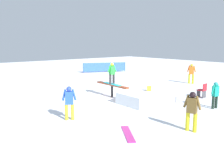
{
  "coord_description": "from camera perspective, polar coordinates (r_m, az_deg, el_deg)",
  "views": [
    {
      "loc": [
        -10.19,
        8.26,
        3.29
      ],
      "look_at": [
        0.0,
        0.0,
        1.41
      ],
      "focal_mm": 35.0,
      "sensor_mm": 36.0,
      "label": 1
    }
  ],
  "objects": [
    {
      "name": "main_rider_on_rail",
      "position": [
        13.25,
        0.0,
        0.15
      ],
      "size": [
        1.52,
        0.66,
        1.32
      ],
      "rotation": [
        0.0,
        0.0,
        -0.05
      ],
      "color": "#20B6C3",
      "rests_on": "rail_feature"
    },
    {
      "name": "safety_fence",
      "position": [
        24.94,
        -1.95,
        1.97
      ],
      "size": [
        2.07,
        4.55,
        1.1
      ],
      "rotation": [
        0.0,
        0.0,
        7.43
      ],
      "color": "blue",
      "rests_on": "ground"
    },
    {
      "name": "folding_chair",
      "position": [
        14.39,
        22.52,
        -3.98
      ],
      "size": [
        0.44,
        0.44,
        0.88
      ],
      "rotation": [
        0.0,
        0.0,
        1.57
      ],
      "color": "#3F3F44",
      "rests_on": "ground"
    },
    {
      "name": "loose_snowboard_magenta",
      "position": [
        8.27,
        4.19,
        -15.18
      ],
      "size": [
        1.4,
        1.03,
        0.02
      ],
      "primitive_type": "cube",
      "rotation": [
        0.0,
        0.0,
        2.57
      ],
      "color": "#CF3092",
      "rests_on": "ground"
    },
    {
      "name": "rail_feature",
      "position": [
        13.37,
        0.0,
        -3.04
      ],
      "size": [
        2.74,
        0.32,
        0.81
      ],
      "rotation": [
        0.0,
        0.0,
        0.02
      ],
      "color": "black",
      "rests_on": "ground"
    },
    {
      "name": "bystander_teal",
      "position": [
        12.22,
        25.37,
        -4.57
      ],
      "size": [
        0.24,
        0.61,
        1.36
      ],
      "rotation": [
        0.0,
        0.0,
        4.55
      ],
      "color": "black",
      "rests_on": "ground"
    },
    {
      "name": "bystander_brown",
      "position": [
        8.74,
        20.15,
        -8.53
      ],
      "size": [
        0.67,
        0.3,
        1.52
      ],
      "rotation": [
        0.0,
        0.0,
        0.24
      ],
      "color": "yellow",
      "rests_on": "ground"
    },
    {
      "name": "backpack_on_snow",
      "position": [
        15.4,
        9.67,
        -3.64
      ],
      "size": [
        0.37,
        0.36,
        0.34
      ],
      "primitive_type": "cube",
      "rotation": [
        0.0,
        0.0,
        0.71
      ],
      "color": "yellow",
      "rests_on": "ground"
    },
    {
      "name": "bystander_orange",
      "position": [
        18.96,
        20.03,
        0.49
      ],
      "size": [
        0.66,
        0.39,
        1.64
      ],
      "rotation": [
        0.0,
        0.0,
        0.46
      ],
      "color": "yellow",
      "rests_on": "ground"
    },
    {
      "name": "bystander_blue",
      "position": [
        9.58,
        -11.11,
        -6.87
      ],
      "size": [
        0.4,
        0.57,
        1.47
      ],
      "rotation": [
        0.0,
        0.0,
        4.16
      ],
      "color": "gold",
      "rests_on": "ground"
    },
    {
      "name": "ground_plane",
      "position": [
        13.52,
        0.0,
        -5.9
      ],
      "size": [
        60.0,
        60.0,
        0.0
      ],
      "primitive_type": "plane",
      "color": "white"
    },
    {
      "name": "loose_snowboard_white",
      "position": [
        13.39,
        16.87,
        -6.35
      ],
      "size": [
        1.07,
        1.41,
        0.02
      ],
      "primitive_type": "cube",
      "rotation": [
        0.0,
        0.0,
        5.3
      ],
      "color": "silver",
      "rests_on": "ground"
    },
    {
      "name": "snow_kicker_ramp",
      "position": [
        11.97,
        6.49,
        -6.32
      ],
      "size": [
        1.82,
        1.53,
        0.61
      ],
      "primitive_type": "cube",
      "rotation": [
        0.0,
        0.0,
        0.02
      ],
      "color": "white",
      "rests_on": "ground"
    }
  ]
}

